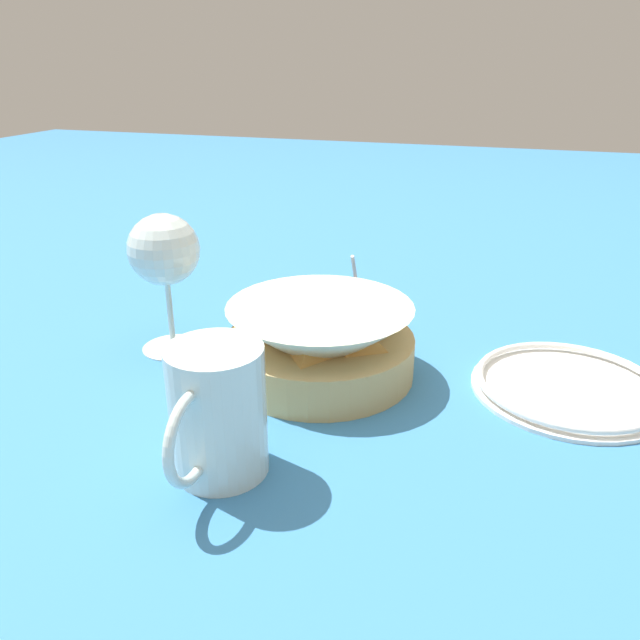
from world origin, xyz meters
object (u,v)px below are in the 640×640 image
(food_basket, at_px, (321,343))
(wine_glass, at_px, (164,254))
(sauce_cup, at_px, (358,303))
(beer_mug, at_px, (217,416))
(side_plate, at_px, (569,386))

(food_basket, xyz_separation_m, wine_glass, (-0.01, -0.20, 0.08))
(sauce_cup, distance_m, beer_mug, 0.38)
(side_plate, bearing_deg, food_basket, -81.27)
(sauce_cup, height_order, side_plate, sauce_cup)
(sauce_cup, xyz_separation_m, side_plate, (0.13, 0.27, -0.01))
(sauce_cup, relative_size, beer_mug, 0.79)
(food_basket, distance_m, side_plate, 0.27)
(food_basket, bearing_deg, wine_glass, -92.33)
(food_basket, relative_size, sauce_cup, 2.12)
(sauce_cup, bearing_deg, food_basket, 0.75)
(food_basket, bearing_deg, beer_mug, -8.58)
(wine_glass, bearing_deg, beer_mug, 38.81)
(sauce_cup, bearing_deg, beer_mug, -4.27)
(sauce_cup, bearing_deg, wine_glass, -49.68)
(wine_glass, height_order, side_plate, wine_glass)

